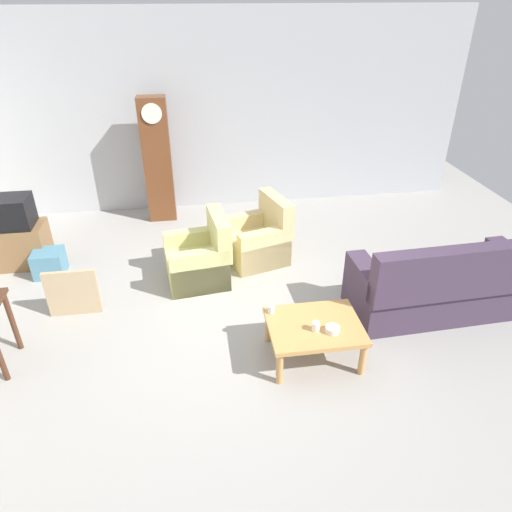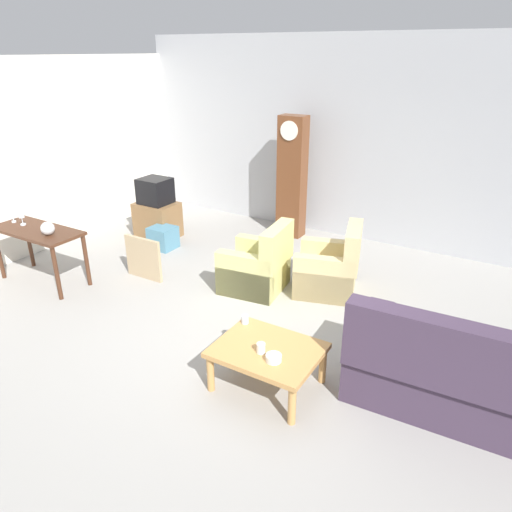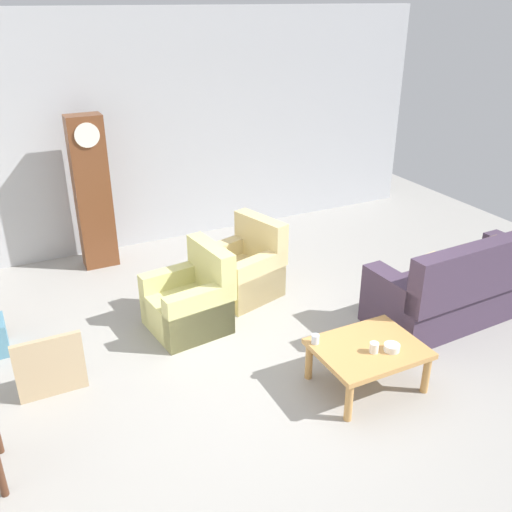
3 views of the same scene
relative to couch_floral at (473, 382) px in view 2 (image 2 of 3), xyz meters
The scene contains 19 objects.
ground_plane 2.32m from the couch_floral, behind, with size 10.40×10.40×0.00m, color #999691.
garage_door_wall 4.51m from the couch_floral, 121.81° to the left, with size 8.40×0.16×3.20m, color #ADAFB5.
pegboard_wall_left 6.59m from the couch_floral, behind, with size 0.12×6.40×2.88m, color silver.
couch_floral is the anchor object (origin of this frame).
armchair_olive_near 3.02m from the couch_floral, 158.07° to the left, with size 0.88×0.85×0.92m.
armchair_olive_far 2.50m from the couch_floral, 141.40° to the left, with size 0.97×0.95×0.92m.
coffee_table_wood 1.78m from the couch_floral, 162.18° to the right, with size 0.96×0.76×0.43m.
console_table_dark 5.44m from the couch_floral, behind, with size 1.30×0.56×0.77m.
grandfather_clock 4.65m from the couch_floral, 136.61° to the left, with size 0.44×0.30×2.01m.
tv_stand_cabinet 5.59m from the couch_floral, 159.82° to the left, with size 0.68×0.52×0.59m, color brown.
tv_crt 5.61m from the couch_floral, 159.82° to the left, with size 0.48×0.44×0.42m, color black.
framed_picture_leaning 4.37m from the couch_floral, behind, with size 0.60×0.05×0.60m, color tan.
storage_box_blue 5.08m from the couch_floral, 161.97° to the left, with size 0.39×0.36×0.35m, color teal.
glass_dome_cloche 5.15m from the couch_floral, behind, with size 0.17×0.17×0.17m, color silver.
cup_white_porcelain 1.83m from the couch_floral, 159.56° to the right, with size 0.08×0.08×0.10m, color white.
cup_blue_rimmed 2.13m from the couch_floral, behind, with size 0.07×0.07×0.09m, color silver.
bowl_white_stacked 1.70m from the couch_floral, 156.08° to the right, with size 0.14×0.14×0.06m, color white.
wine_glass_tall 5.96m from the couch_floral, behind, with size 0.07×0.07×0.21m.
wine_glass_mid 5.75m from the couch_floral, behind, with size 0.08×0.08×0.20m.
Camera 2 is at (2.37, -3.82, 2.95)m, focal length 33.19 mm.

